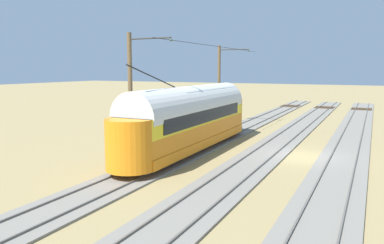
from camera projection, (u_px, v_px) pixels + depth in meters
ground_plane at (303, 157)px, 23.26m from camera, size 220.00×220.00×0.00m
track_adjacent_siding at (343, 159)px, 22.53m from camera, size 2.80×80.00×0.18m
track_third_siding at (267, 151)px, 24.53m from camera, size 2.80×80.00×0.18m
track_outer_siding at (202, 145)px, 26.54m from camera, size 2.80×80.00×0.18m
vintage_streetcar at (190, 118)px, 24.47m from camera, size 2.65×15.82×5.46m
catenary_pole_foreground at (220, 84)px, 36.35m from camera, size 3.13×0.28×7.58m
catenary_pole_mid_near at (132, 92)px, 23.27m from camera, size 3.13×0.28×7.58m
overhead_wire_run at (220, 47)px, 28.80m from camera, size 2.93×18.70×0.18m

